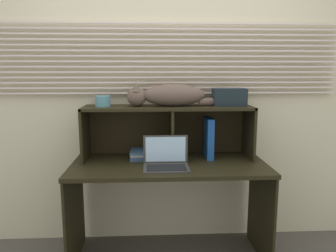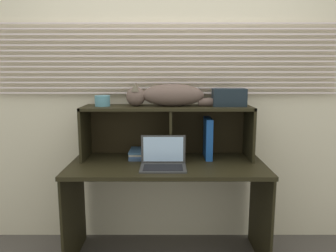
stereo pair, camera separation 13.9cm
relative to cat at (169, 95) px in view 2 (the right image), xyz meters
The scene contains 9 objects.
back_panel_with_blinds 0.21m from the cat, 92.08° to the left, with size 4.40×0.08×2.50m.
desk 0.66m from the cat, 92.89° to the right, with size 1.46×0.66×0.77m.
hutch_shelf_unit 0.21m from the cat, 98.35° to the left, with size 1.31×0.33×0.41m.
cat is the anchor object (origin of this frame).
laptop 0.52m from the cat, 97.91° to the right, with size 0.33×0.23×0.22m.
binder_upright 0.46m from the cat, ahead, with size 0.05×0.23×0.32m, color #184794.
book_stack 0.51m from the cat, behind, with size 0.17×0.23×0.06m.
small_basket 0.51m from the cat, behind, with size 0.12×0.12×0.08m, color teal.
storage_box 0.47m from the cat, ahead, with size 0.25×0.14×0.14m, color black.
Camera 2 is at (0.01, -2.19, 1.46)m, focal length 34.94 mm.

